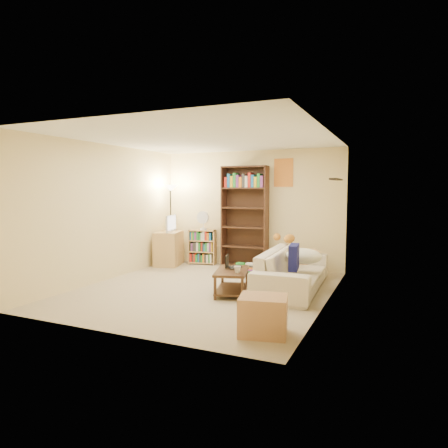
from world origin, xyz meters
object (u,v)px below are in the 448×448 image
Objects in this scene: short_bookshelf at (202,247)px; floor_lamp at (171,201)px; laptop at (235,267)px; television at (168,223)px; tall_bookshelf at (245,215)px; mug at (237,270)px; desk_fan at (203,220)px; side_table at (306,263)px; sofa at (293,270)px; coffee_table at (232,279)px; tabby_cat at (287,238)px; tv_stand at (169,248)px; end_cabinet at (263,315)px.

floor_lamp is (-0.63, -0.31, 1.02)m from short_bookshelf.
floor_lamp reaches higher than laptop.
television is at bearing -157.43° from short_bookshelf.
tall_bookshelf is 1.70m from floor_lamp.
mug is at bearing -39.54° from floor_lamp.
laptop is at bearing -51.09° from desk_fan.
television is 3.11m from side_table.
coffee_table is at bearing 127.28° from sofa.
side_table is at bearing -61.42° from laptop.
tall_bookshelf reaches higher than tabby_cat.
desk_fan is 0.82× the size of side_table.
coffee_table is 2.33m from tall_bookshelf.
floor_lamp is (-2.72, 0.26, 0.66)m from tabby_cat.
tv_stand is at bearing -87.96° from floor_lamp.
short_bookshelf is 1.52× the size of side_table.
desk_fan is at bearing 111.41° from coffee_table.
tv_stand is at bearing -157.43° from short_bookshelf.
tall_bookshelf is at bearing 89.89° from coffee_table.
tv_stand is 1.37× the size of end_cabinet.
mug is 0.18× the size of television.
tabby_cat is at bearing -144.42° from side_table.
coffee_table is (-0.82, -0.69, -0.08)m from sofa.
tv_stand is at bearing -169.67° from tall_bookshelf.
side_table reaches higher than laptop.
floor_lamp reaches higher than tabby_cat.
tall_bookshelf is at bearing -13.60° from short_bookshelf.
sofa is 1.01m from tabby_cat.
tall_bookshelf is at bearing -90.44° from television.
laptop is 0.67× the size of side_table.
floor_lamp is (-1.65, -0.27, 0.27)m from tall_bookshelf.
end_cabinet is (0.22, -3.28, -0.03)m from side_table.
end_cabinet is at bearing -148.04° from television.
laptop is at bearing -76.40° from tall_bookshelf.
desk_fan is 4.48m from end_cabinet.
tv_stand reaches higher than sofa.
laptop is at bearing -48.32° from tv_stand.
mug is 0.07× the size of floor_lamp.
end_cabinet is at bearing -58.04° from tv_stand.
short_bookshelf is at bearing 171.94° from side_table.
tabby_cat is 0.24× the size of tall_bookshelf.
sofa is 4.43× the size of tabby_cat.
coffee_table is 0.22m from laptop.
desk_fan is (-1.73, 2.25, 0.56)m from mug.
television reaches higher than laptop.
short_bookshelf is (-1.77, 2.29, -0.06)m from mug.
floor_lamp is at bearing -165.15° from short_bookshelf.
mug is at bearing -62.19° from coffee_table.
sofa is 19.74× the size of mug.
tall_bookshelf is 4.25× the size of side_table.
floor_lamp reaches higher than desk_fan.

